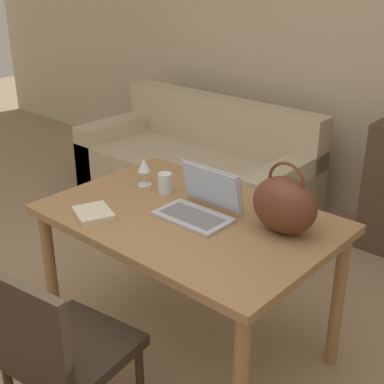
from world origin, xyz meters
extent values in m
cube|color=olive|center=(-0.13, 0.71, 0.74)|extent=(1.32, 0.89, 0.04)
cylinder|color=olive|center=(-0.73, 0.33, 0.36)|extent=(0.06, 0.06, 0.72)
cylinder|color=olive|center=(-0.73, 1.10, 0.36)|extent=(0.06, 0.06, 0.72)
cylinder|color=olive|center=(0.47, 1.10, 0.36)|extent=(0.06, 0.06, 0.72)
cube|color=#2D2319|center=(-0.13, 0.02, 0.42)|extent=(0.50, 0.50, 0.05)
cube|color=#2D2319|center=(-0.10, -0.18, 0.64)|extent=(0.42, 0.10, 0.39)
cylinder|color=#2D2319|center=(-0.34, 0.18, 0.20)|extent=(0.04, 0.04, 0.39)
cylinder|color=#2D2319|center=(0.03, 0.23, 0.20)|extent=(0.04, 0.04, 0.39)
cube|color=#C1B293|center=(-1.28, 2.04, 0.21)|extent=(1.90, 0.88, 0.42)
cube|color=#C1B293|center=(-1.28, 2.38, 0.62)|extent=(1.90, 0.20, 0.40)
cube|color=#C1B293|center=(-2.13, 2.04, 0.28)|extent=(0.20, 0.88, 0.56)
cube|color=#C1B293|center=(-0.43, 2.04, 0.28)|extent=(0.20, 0.88, 0.56)
cube|color=#ADADB2|center=(-0.08, 0.70, 0.77)|extent=(0.34, 0.21, 0.02)
cube|color=slate|center=(-0.08, 0.69, 0.78)|extent=(0.29, 0.13, 0.00)
cube|color=#ADADB2|center=(-0.08, 0.83, 0.88)|extent=(0.34, 0.05, 0.20)
cube|color=silver|center=(-0.08, 0.82, 0.88)|extent=(0.31, 0.05, 0.18)
cylinder|color=silver|center=(-0.38, 0.82, 0.81)|extent=(0.07, 0.07, 0.10)
cylinder|color=silver|center=(-0.53, 0.82, 0.76)|extent=(0.08, 0.08, 0.01)
cylinder|color=silver|center=(-0.53, 0.82, 0.80)|extent=(0.01, 0.01, 0.07)
cone|color=silver|center=(-0.53, 0.82, 0.87)|extent=(0.07, 0.07, 0.07)
ellipsoid|color=#592D1E|center=(0.29, 0.86, 0.89)|extent=(0.30, 0.20, 0.25)
torus|color=#592D1E|center=(0.29, 0.86, 0.99)|extent=(0.18, 0.01, 0.18)
cube|color=beige|center=(-0.45, 0.42, 0.77)|extent=(0.23, 0.21, 0.02)
camera|label=1|loc=(1.35, -0.94, 1.85)|focal=50.00mm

